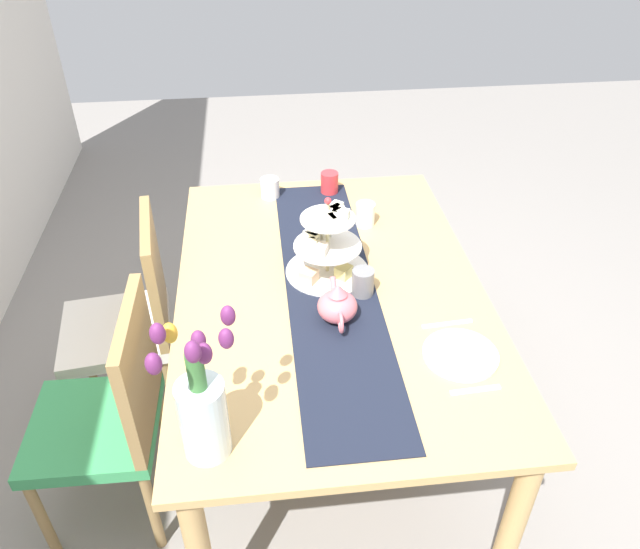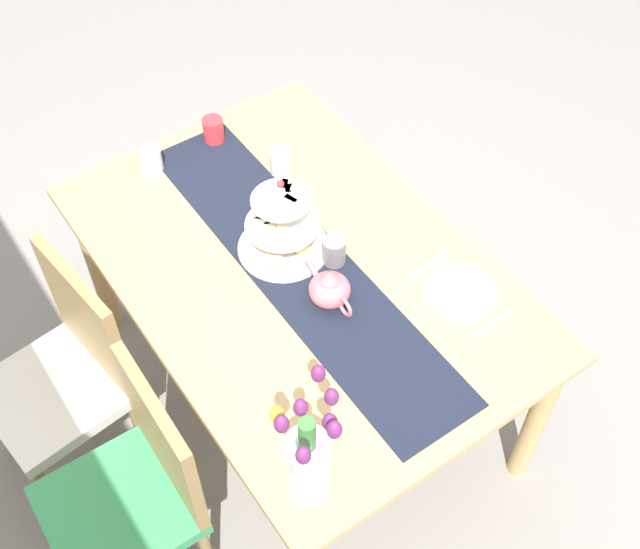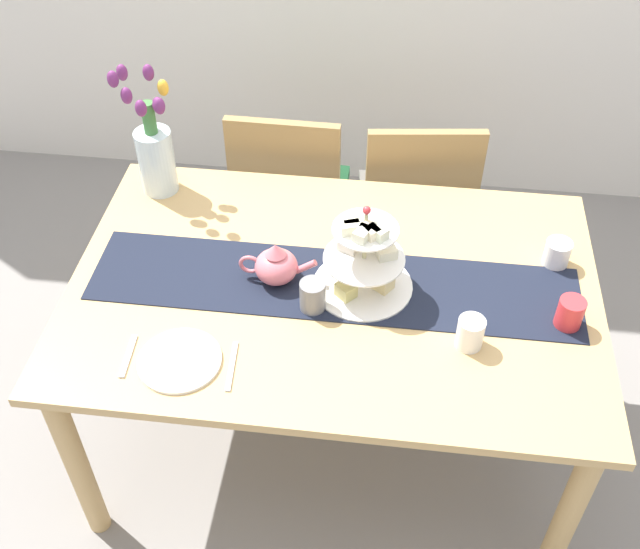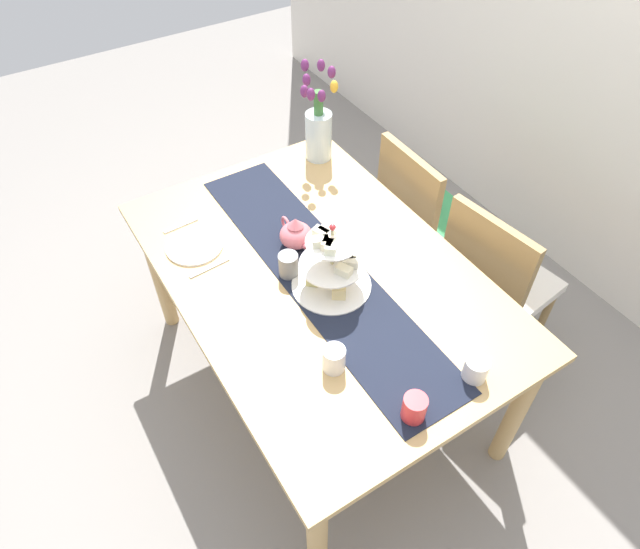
% 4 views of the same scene
% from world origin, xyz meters
% --- Properties ---
extents(ground_plane, '(8.00, 8.00, 0.00)m').
position_xyz_m(ground_plane, '(0.00, 0.00, 0.00)').
color(ground_plane, gray).
extents(dining_table, '(1.59, 1.06, 0.76)m').
position_xyz_m(dining_table, '(0.00, 0.00, 0.66)').
color(dining_table, tan).
rests_on(dining_table, ground_plane).
extents(chair_left, '(0.43, 0.43, 0.91)m').
position_xyz_m(chair_left, '(-0.25, 0.76, 0.50)').
color(chair_left, olive).
rests_on(chair_left, ground_plane).
extents(chair_right, '(0.47, 0.47, 0.91)m').
position_xyz_m(chair_right, '(0.24, 0.76, 0.50)').
color(chair_right, olive).
rests_on(chair_right, ground_plane).
extents(table_runner, '(1.47, 0.31, 0.00)m').
position_xyz_m(table_runner, '(0.00, 0.00, 0.76)').
color(table_runner, black).
rests_on(table_runner, dining_table).
extents(tiered_cake_stand, '(0.30, 0.30, 0.30)m').
position_xyz_m(tiered_cake_stand, '(0.09, 0.00, 0.87)').
color(tiered_cake_stand, beige).
rests_on(tiered_cake_stand, table_runner).
extents(teapot, '(0.24, 0.13, 0.14)m').
position_xyz_m(teapot, '(-0.17, 0.00, 0.82)').
color(teapot, '#D66B75').
rests_on(teapot, table_runner).
extents(tulip_vase, '(0.20, 0.19, 0.45)m').
position_xyz_m(tulip_vase, '(-0.65, 0.40, 0.92)').
color(tulip_vase, silver).
rests_on(tulip_vase, dining_table).
extents(cream_jug, '(0.08, 0.08, 0.08)m').
position_xyz_m(cream_jug, '(0.67, 0.18, 0.81)').
color(cream_jug, white).
rests_on(cream_jug, dining_table).
extents(dinner_plate_left, '(0.23, 0.23, 0.01)m').
position_xyz_m(dinner_plate_left, '(-0.38, -0.35, 0.77)').
color(dinner_plate_left, white).
rests_on(dinner_plate_left, dining_table).
extents(fork_left, '(0.02, 0.15, 0.01)m').
position_xyz_m(fork_left, '(-0.53, -0.35, 0.77)').
color(fork_left, silver).
rests_on(fork_left, dining_table).
extents(knife_left, '(0.03, 0.17, 0.01)m').
position_xyz_m(knife_left, '(-0.24, -0.35, 0.77)').
color(knife_left, silver).
rests_on(knife_left, dining_table).
extents(mug_grey, '(0.08, 0.08, 0.09)m').
position_xyz_m(mug_grey, '(-0.05, -0.10, 0.81)').
color(mug_grey, slate).
rests_on(mug_grey, table_runner).
extents(mug_white_text, '(0.08, 0.08, 0.09)m').
position_xyz_m(mug_white_text, '(0.40, -0.19, 0.81)').
color(mug_white_text, white).
rests_on(mug_white_text, dining_table).
extents(mug_orange, '(0.08, 0.08, 0.09)m').
position_xyz_m(mug_orange, '(0.68, -0.08, 0.81)').
color(mug_orange, red).
rests_on(mug_orange, dining_table).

